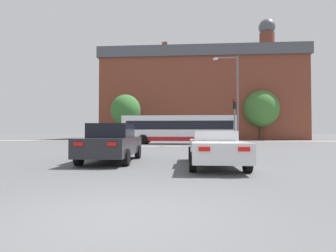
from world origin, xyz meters
name	(u,v)px	position (x,y,z in m)	size (l,w,h in m)	color
ground_plane	(118,217)	(0.00, 0.00, 0.00)	(400.00, 400.00, 0.00)	#545456
stop_line_strip	(175,146)	(0.00, 19.13, 0.00)	(8.55, 0.30, 0.01)	silver
far_pavement	(180,141)	(0.00, 34.02, 0.01)	(69.49, 2.50, 0.01)	#A09B91
brick_civic_building	(200,98)	(3.57, 45.91, 7.79)	(34.28, 16.54, 22.42)	brown
car_saloon_left	(112,143)	(-2.16, 7.13, 0.81)	(2.10, 4.59, 1.61)	#232328
car_roadster_right	(215,148)	(2.06, 6.01, 0.67)	(1.92, 4.86, 1.30)	silver
bus_crossing_lead	(179,129)	(0.24, 24.01, 1.59)	(11.92, 2.75, 2.97)	silver
traffic_light_near_right	(235,115)	(5.24, 19.44, 2.78)	(0.26, 0.31, 4.12)	slate
traffic_light_far_right	(221,123)	(5.84, 33.36, 2.51)	(0.26, 0.31, 3.70)	slate
street_lamp_junction	(234,91)	(5.41, 20.95, 5.07)	(2.37, 0.36, 8.41)	slate
pedestrian_waiting	(177,134)	(-0.35, 33.84, 1.05)	(0.46, 0.37, 1.78)	black
pedestrian_walking_east	(184,133)	(0.62, 33.89, 1.07)	(0.43, 0.28, 1.81)	black
tree_by_building	(261,109)	(12.58, 37.67, 4.90)	(5.40, 5.40, 7.74)	#4C3823
tree_kerbside	(126,110)	(-7.76, 33.34, 4.43)	(4.27, 4.27, 6.68)	#4C3823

